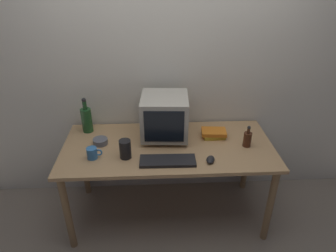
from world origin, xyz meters
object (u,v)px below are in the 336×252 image
(cd_spindle, at_px, (100,141))
(metal_canister, at_px, (125,149))
(bottle_tall, at_px, (87,119))
(mug, at_px, (92,153))
(bottle_short, at_px, (247,139))
(crt_monitor, at_px, (165,116))
(keyboard, at_px, (168,161))
(book_stack, at_px, (214,133))
(computer_mouse, at_px, (210,160))

(cd_spindle, distance_m, metal_canister, 0.31)
(bottle_tall, relative_size, mug, 2.66)
(mug, bearing_deg, bottle_short, 5.19)
(bottle_tall, height_order, bottle_short, bottle_tall)
(crt_monitor, height_order, mug, crt_monitor)
(crt_monitor, xyz_separation_m, cd_spindle, (-0.54, -0.09, -0.17))
(bottle_tall, distance_m, mug, 0.45)
(keyboard, xyz_separation_m, metal_canister, (-0.32, 0.08, 0.06))
(metal_canister, bearing_deg, cd_spindle, 136.99)
(bottle_short, xyz_separation_m, mug, (-1.23, -0.11, -0.02))
(book_stack, relative_size, cd_spindle, 1.81)
(crt_monitor, distance_m, cd_spindle, 0.57)
(keyboard, distance_m, mug, 0.58)
(crt_monitor, relative_size, computer_mouse, 4.09)
(bottle_tall, xyz_separation_m, metal_canister, (0.36, -0.43, -0.04))
(mug, bearing_deg, crt_monitor, 27.73)
(bottle_short, xyz_separation_m, cd_spindle, (-1.20, 0.09, -0.05))
(computer_mouse, height_order, book_stack, book_stack)
(computer_mouse, distance_m, metal_canister, 0.65)
(computer_mouse, height_order, bottle_short, bottle_short)
(mug, bearing_deg, computer_mouse, -5.83)
(keyboard, bearing_deg, metal_canister, 167.02)
(book_stack, bearing_deg, keyboard, -139.63)
(crt_monitor, height_order, bottle_tall, crt_monitor)
(crt_monitor, height_order, computer_mouse, crt_monitor)
(cd_spindle, bearing_deg, book_stack, 3.74)
(book_stack, xyz_separation_m, metal_canister, (-0.73, -0.27, 0.04))
(computer_mouse, bearing_deg, crt_monitor, 149.96)
(keyboard, height_order, book_stack, book_stack)
(crt_monitor, height_order, keyboard, crt_monitor)
(keyboard, relative_size, book_stack, 1.93)
(crt_monitor, relative_size, mug, 3.41)
(book_stack, bearing_deg, crt_monitor, 176.22)
(mug, bearing_deg, metal_canister, -0.48)
(bottle_short, distance_m, cd_spindle, 1.20)
(keyboard, xyz_separation_m, bottle_tall, (-0.68, 0.51, 0.11))
(mug, distance_m, cd_spindle, 0.21)
(computer_mouse, xyz_separation_m, bottle_tall, (-1.00, 0.52, 0.10))
(book_stack, xyz_separation_m, mug, (-0.98, -0.27, 0.01))
(keyboard, distance_m, book_stack, 0.54)
(bottle_short, bearing_deg, bottle_tall, 166.80)
(crt_monitor, relative_size, cd_spindle, 3.41)
(crt_monitor, height_order, bottle_short, crt_monitor)
(metal_canister, bearing_deg, bottle_tall, 130.38)
(book_stack, bearing_deg, mug, -164.73)
(cd_spindle, bearing_deg, bottle_short, -4.52)
(keyboard, height_order, mug, mug)
(computer_mouse, xyz_separation_m, book_stack, (0.09, 0.36, 0.02))
(bottle_tall, height_order, cd_spindle, bottle_tall)
(keyboard, distance_m, cd_spindle, 0.61)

